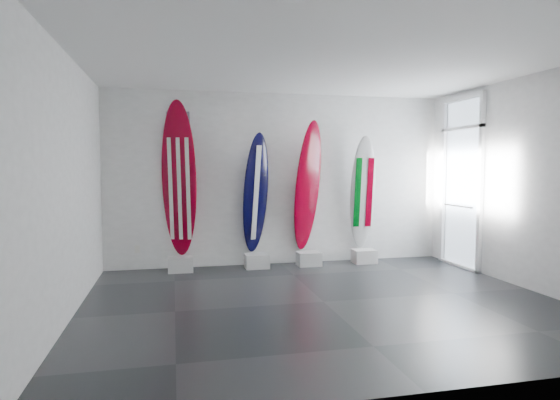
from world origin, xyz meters
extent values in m
plane|color=black|center=(0.00, 0.00, 0.00)|extent=(6.00, 6.00, 0.00)
plane|color=white|center=(0.00, 0.00, 3.00)|extent=(6.00, 6.00, 0.00)
plane|color=silver|center=(0.00, 2.50, 1.50)|extent=(6.00, 0.00, 6.00)
plane|color=silver|center=(0.00, -2.50, 1.50)|extent=(6.00, 0.00, 6.00)
plane|color=silver|center=(-3.00, 0.00, 1.50)|extent=(0.00, 5.00, 5.00)
plane|color=silver|center=(3.00, 0.00, 1.50)|extent=(0.00, 5.00, 5.00)
cube|color=silver|center=(-1.75, 2.18, 0.12)|extent=(0.40, 0.30, 0.24)
ellipsoid|color=maroon|center=(-1.75, 2.28, 1.52)|extent=(0.63, 0.42, 2.57)
cube|color=silver|center=(-0.48, 2.18, 0.12)|extent=(0.40, 0.30, 0.24)
ellipsoid|color=black|center=(-0.48, 2.28, 1.27)|extent=(0.56, 0.50, 2.06)
cube|color=silver|center=(0.44, 2.18, 0.12)|extent=(0.40, 0.30, 0.24)
ellipsoid|color=maroon|center=(0.44, 2.28, 1.38)|extent=(0.64, 0.59, 2.29)
cube|color=silver|center=(1.47, 2.18, 0.12)|extent=(0.40, 0.30, 0.24)
ellipsoid|color=silver|center=(1.47, 2.28, 1.25)|extent=(0.48, 0.36, 2.04)
cube|color=silver|center=(-2.45, 2.48, 0.35)|extent=(0.09, 0.02, 0.13)
camera|label=1|loc=(-1.85, -5.66, 1.72)|focal=30.36mm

